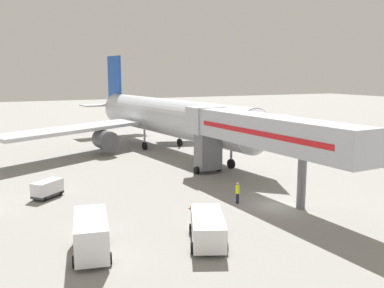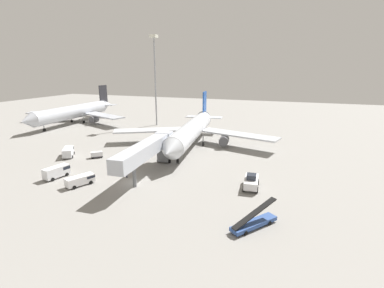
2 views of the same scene
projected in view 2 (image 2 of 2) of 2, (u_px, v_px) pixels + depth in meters
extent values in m
plane|color=gray|center=(133.00, 183.00, 53.16)|extent=(300.00, 300.00, 0.00)
cylinder|color=silver|center=(191.00, 131.00, 76.01)|extent=(9.17, 36.13, 5.02)
cone|color=silver|center=(169.00, 151.00, 57.19)|extent=(5.38, 4.78, 4.92)
cone|color=silver|center=(205.00, 117.00, 95.84)|extent=(5.51, 7.10, 4.77)
cube|color=#1947A3|center=(205.00, 104.00, 93.06)|extent=(0.96, 5.19, 8.04)
cube|color=silver|center=(213.00, 117.00, 93.13)|extent=(6.43, 4.45, 0.24)
cube|color=silver|center=(195.00, 117.00, 94.43)|extent=(6.43, 4.45, 0.24)
cube|color=silver|center=(239.00, 134.00, 76.61)|extent=(22.73, 10.84, 0.44)
cube|color=silver|center=(152.00, 130.00, 82.03)|extent=(21.91, 15.18, 0.44)
cylinder|color=#4C4C51|center=(224.00, 140.00, 76.55)|extent=(2.95, 3.63, 2.58)
cylinder|color=#4C4C51|center=(163.00, 137.00, 80.35)|extent=(2.95, 3.63, 2.58)
cylinder|color=gray|center=(178.00, 156.00, 63.62)|extent=(0.28, 0.28, 2.61)
cylinder|color=black|center=(178.00, 161.00, 63.97)|extent=(0.48, 1.13, 1.10)
cylinder|color=gray|center=(203.00, 139.00, 78.14)|extent=(0.28, 0.28, 2.61)
cylinder|color=black|center=(203.00, 144.00, 78.49)|extent=(0.48, 1.13, 1.10)
cylinder|color=gray|center=(183.00, 138.00, 79.39)|extent=(0.28, 0.28, 2.61)
cylinder|color=black|center=(183.00, 143.00, 79.73)|extent=(0.48, 1.13, 1.10)
cube|color=#B2B7C1|center=(143.00, 151.00, 53.76)|extent=(4.13, 20.46, 2.70)
cube|color=red|center=(136.00, 150.00, 54.17)|extent=(1.00, 17.05, 0.44)
cube|color=#B2B7C1|center=(164.00, 138.00, 63.72)|extent=(3.60, 2.99, 2.84)
cube|color=#232833|center=(166.00, 136.00, 64.86)|extent=(3.31, 0.42, 0.90)
cube|color=slate|center=(164.00, 153.00, 64.04)|extent=(2.65, 1.94, 3.97)
cylinder|color=black|center=(158.00, 160.00, 64.95)|extent=(0.34, 0.82, 0.80)
cylinder|color=black|center=(170.00, 161.00, 64.17)|extent=(0.34, 0.82, 0.80)
cylinder|color=slate|center=(134.00, 176.00, 50.93)|extent=(0.70, 0.70, 4.37)
cube|color=white|center=(251.00, 182.00, 50.61)|extent=(2.82, 5.74, 1.31)
cube|color=#232833|center=(251.00, 177.00, 50.06)|extent=(1.80, 1.93, 0.90)
cylinder|color=black|center=(257.00, 190.00, 48.82)|extent=(0.49, 1.13, 1.10)
cylinder|color=black|center=(244.00, 188.00, 49.38)|extent=(0.49, 1.13, 1.10)
cylinder|color=black|center=(258.00, 182.00, 52.19)|extent=(0.49, 1.13, 1.10)
cylinder|color=black|center=(246.00, 181.00, 52.75)|extent=(0.49, 1.13, 1.10)
cube|color=#2D4C8E|center=(254.00, 224.00, 38.18)|extent=(5.87, 6.93, 0.55)
cube|color=black|center=(255.00, 213.00, 37.76)|extent=(5.31, 6.51, 2.58)
cylinder|color=black|center=(261.00, 218.00, 40.06)|extent=(0.54, 0.61, 0.60)
cylinder|color=black|center=(269.00, 223.00, 38.79)|extent=(0.54, 0.61, 0.60)
cylinder|color=black|center=(238.00, 228.00, 37.71)|extent=(0.54, 0.61, 0.60)
cylinder|color=black|center=(246.00, 233.00, 36.45)|extent=(0.54, 0.61, 0.60)
cube|color=white|center=(56.00, 172.00, 55.39)|extent=(2.86, 5.26, 2.00)
cube|color=#1E232D|center=(64.00, 167.00, 56.68)|extent=(2.20, 1.95, 0.64)
cylinder|color=black|center=(61.00, 173.00, 57.37)|extent=(0.47, 0.73, 0.68)
cylinder|color=black|center=(67.00, 174.00, 56.46)|extent=(0.47, 0.73, 0.68)
cylinder|color=black|center=(47.00, 178.00, 54.83)|extent=(0.47, 0.73, 0.68)
cylinder|color=black|center=(53.00, 179.00, 53.92)|extent=(0.47, 0.73, 0.68)
cube|color=white|center=(80.00, 180.00, 51.85)|extent=(3.88, 5.47, 1.51)
cube|color=#1E232D|center=(89.00, 176.00, 52.97)|extent=(2.48, 2.31, 0.48)
cylinder|color=black|center=(86.00, 180.00, 53.77)|extent=(0.60, 0.76, 0.68)
cylinder|color=black|center=(91.00, 182.00, 52.51)|extent=(0.60, 0.76, 0.68)
cylinder|color=black|center=(70.00, 185.00, 51.56)|extent=(0.60, 0.76, 0.68)
cylinder|color=black|center=(74.00, 187.00, 50.31)|extent=(0.60, 0.76, 0.68)
cube|color=silver|center=(68.00, 152.00, 68.78)|extent=(4.78, 5.57, 1.88)
cube|color=#1E232D|center=(69.00, 148.00, 70.36)|extent=(2.69, 2.61, 0.60)
cylinder|color=black|center=(65.00, 153.00, 70.30)|extent=(0.69, 0.77, 0.68)
cylinder|color=black|center=(74.00, 153.00, 70.81)|extent=(0.69, 0.77, 0.68)
cylinder|color=black|center=(63.00, 157.00, 67.21)|extent=(0.69, 0.77, 0.68)
cylinder|color=black|center=(72.00, 157.00, 67.72)|extent=(0.69, 0.77, 0.68)
cube|color=#38383D|center=(97.00, 157.00, 68.07)|extent=(2.92, 2.75, 0.22)
cube|color=silver|center=(97.00, 154.00, 67.89)|extent=(2.92, 2.75, 1.10)
cylinder|color=black|center=(93.00, 158.00, 67.23)|extent=(0.35, 0.32, 0.36)
cylinder|color=black|center=(93.00, 157.00, 68.30)|extent=(0.35, 0.32, 0.36)
cylinder|color=black|center=(101.00, 157.00, 67.89)|extent=(0.35, 0.32, 0.36)
cylinder|color=black|center=(101.00, 156.00, 68.95)|extent=(0.35, 0.32, 0.36)
cylinder|color=#1E2333|center=(127.00, 175.00, 55.66)|extent=(0.35, 0.35, 0.87)
cylinder|color=#D8EA19|center=(127.00, 172.00, 55.46)|extent=(0.46, 0.46, 0.69)
sphere|color=tan|center=(126.00, 170.00, 55.33)|extent=(0.23, 0.23, 0.23)
cube|color=black|center=(111.00, 174.00, 57.42)|extent=(0.40, 0.40, 0.03)
cone|color=orange|center=(111.00, 173.00, 57.34)|extent=(0.34, 0.34, 0.59)
cylinder|color=#B7BCC6|center=(73.00, 112.00, 108.21)|extent=(5.38, 36.65, 5.07)
cone|color=#B7BCC6|center=(27.00, 121.00, 89.55)|extent=(5.01, 4.38, 4.97)
cone|color=#B7BCC6|center=(106.00, 104.00, 127.86)|extent=(4.88, 6.78, 4.82)
cube|color=#232328|center=(103.00, 94.00, 125.09)|extent=(0.40, 5.30, 8.12)
cube|color=#B7BCC6|center=(109.00, 105.00, 124.86)|extent=(6.12, 3.90, 0.24)
cube|color=#B7BCC6|center=(98.00, 104.00, 126.78)|extent=(6.12, 3.90, 0.24)
cube|color=#B7BCC6|center=(103.00, 115.00, 107.41)|extent=(21.31, 12.56, 0.44)
cube|color=#B7BCC6|center=(55.00, 112.00, 114.96)|extent=(21.26, 12.85, 0.44)
cylinder|color=#4C4C51|center=(94.00, 119.00, 107.76)|extent=(2.52, 3.27, 2.50)
cylinder|color=#4C4C51|center=(60.00, 117.00, 113.07)|extent=(2.52, 3.27, 2.50)
cylinder|color=gray|center=(44.00, 126.00, 95.94)|extent=(0.28, 0.28, 2.62)
cylinder|color=black|center=(44.00, 130.00, 96.29)|extent=(0.36, 1.10, 1.10)
cylinder|color=gray|center=(83.00, 119.00, 110.03)|extent=(0.28, 0.28, 2.62)
cylinder|color=black|center=(84.00, 122.00, 110.38)|extent=(0.36, 1.10, 1.10)
cylinder|color=gray|center=(71.00, 118.00, 111.88)|extent=(0.28, 0.28, 2.62)
cylinder|color=black|center=(72.00, 121.00, 112.22)|extent=(0.36, 1.10, 1.10)
cylinder|color=#93969B|center=(155.00, 83.00, 103.31)|extent=(0.56, 0.56, 31.65)
cube|color=silver|center=(154.00, 36.00, 99.02)|extent=(2.40, 2.40, 1.00)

